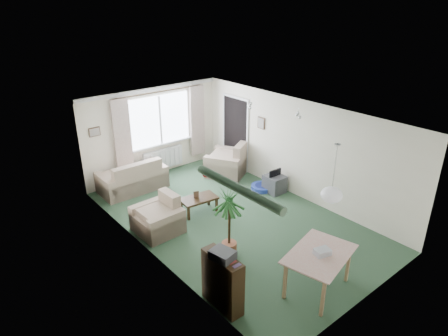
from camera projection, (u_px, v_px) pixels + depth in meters
ground at (233, 220)px, 8.81m from camera, size 6.50×6.50×0.00m
window at (160, 120)px, 10.60m from camera, size 1.80×0.03×1.30m
curtain_rod at (159, 92)px, 10.24m from camera, size 2.60×0.03×0.03m
curtain_left at (123, 138)px, 9.95m from camera, size 0.45×0.08×2.00m
curtain_right at (197, 121)px, 11.29m from camera, size 0.45×0.08×2.00m
radiator at (163, 159)px, 11.01m from camera, size 1.20×0.10×0.55m
doorway at (235, 134)px, 11.12m from camera, size 0.03×0.95×2.00m
pendant_lamp at (332, 195)px, 6.71m from camera, size 0.36×0.36×0.36m
tinsel_garland at (238, 188)px, 5.15m from camera, size 1.60×1.60×0.12m
bauble_cluster_a at (250, 104)px, 9.31m from camera, size 0.20×0.20×0.20m
bauble_cluster_b at (298, 113)px, 8.64m from camera, size 0.20×0.20×0.20m
wall_picture_back at (94, 132)px, 9.53m from camera, size 0.28×0.03×0.22m
wall_picture_right at (261, 123)px, 10.19m from camera, size 0.03×0.24×0.30m
sofa at (132, 175)px, 10.01m from camera, size 1.64×0.87×0.82m
armchair_corner at (227, 159)px, 10.87m from camera, size 1.37×1.35×0.92m
armchair_left at (157, 214)px, 8.24m from camera, size 0.87×0.91×0.80m
coffee_table at (199, 205)px, 9.05m from camera, size 0.87×0.55×0.37m
photo_frame at (196, 194)px, 8.95m from camera, size 0.12×0.06×0.16m
bookshelf at (223, 282)px, 6.21m from camera, size 0.27×0.77×0.94m
hifi_box at (222, 255)px, 5.95m from camera, size 0.35×0.40×0.14m
houseplant at (229, 222)px, 7.35m from camera, size 0.62×0.62×1.44m
dining_table at (318, 272)px, 6.61m from camera, size 1.27×1.00×0.71m
gift_box at (322, 252)px, 6.41m from camera, size 0.29×0.24×0.12m
tv_cube at (275, 184)px, 9.97m from camera, size 0.45×0.49×0.44m
pet_bed at (262, 187)px, 10.16m from camera, size 0.63×0.63×0.11m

